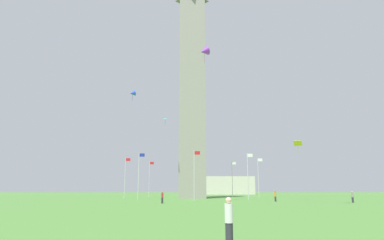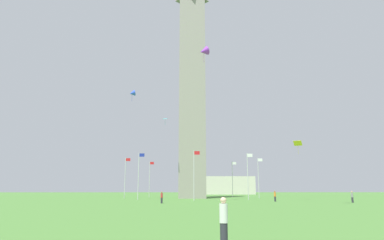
% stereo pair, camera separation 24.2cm
% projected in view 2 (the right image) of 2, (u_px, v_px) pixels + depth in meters
% --- Properties ---
extents(ground_plane, '(260.00, 260.00, 0.00)m').
position_uv_depth(ground_plane, '(192.00, 198.00, 74.43)').
color(ground_plane, '#477A33').
extents(obelisk_monument, '(5.98, 5.98, 54.35)m').
position_uv_depth(obelisk_monument, '(192.00, 81.00, 79.86)').
color(obelisk_monument, gray).
rests_on(obelisk_monument, ground).
extents(flagpole_n, '(1.12, 0.14, 8.94)m').
position_uv_depth(flagpole_n, '(259.00, 176.00, 75.75)').
color(flagpole_n, silver).
rests_on(flagpole_n, ground).
extents(flagpole_ne, '(1.12, 0.14, 8.94)m').
position_uv_depth(flagpole_ne, '(233.00, 178.00, 85.98)').
color(flagpole_ne, silver).
rests_on(flagpole_ne, ground).
extents(flagpole_e, '(1.12, 0.14, 8.94)m').
position_uv_depth(flagpole_e, '(191.00, 178.00, 90.01)').
color(flagpole_e, silver).
rests_on(flagpole_e, ground).
extents(flagpole_se, '(1.12, 0.14, 8.94)m').
position_uv_depth(flagpole_se, '(150.00, 177.00, 85.49)').
color(flagpole_se, silver).
rests_on(flagpole_se, ground).
extents(flagpole_s, '(1.12, 0.14, 8.94)m').
position_uv_depth(flagpole_s, '(125.00, 176.00, 75.07)').
color(flagpole_s, silver).
rests_on(flagpole_s, ground).
extents(flagpole_sw, '(1.12, 0.14, 8.94)m').
position_uv_depth(flagpole_sw, '(139.00, 174.00, 64.84)').
color(flagpole_sw, silver).
rests_on(flagpole_sw, ground).
extents(flagpole_w, '(1.12, 0.14, 8.94)m').
position_uv_depth(flagpole_w, '(194.00, 173.00, 60.80)').
color(flagpole_w, silver).
rests_on(flagpole_w, ground).
extents(flagpole_nw, '(1.12, 0.14, 8.94)m').
position_uv_depth(flagpole_nw, '(248.00, 174.00, 65.32)').
color(flagpole_nw, silver).
rests_on(flagpole_nw, ground).
extents(person_red_shirt, '(0.32, 0.32, 1.68)m').
position_uv_depth(person_red_shirt, '(162.00, 197.00, 48.73)').
color(person_red_shirt, '#2D2D38').
rests_on(person_red_shirt, ground).
extents(person_orange_shirt, '(0.32, 0.32, 1.76)m').
position_uv_depth(person_orange_shirt, '(275.00, 196.00, 55.89)').
color(person_orange_shirt, '#2D2D38').
rests_on(person_orange_shirt, ground).
extents(person_gray_shirt, '(0.32, 0.32, 1.74)m').
position_uv_depth(person_gray_shirt, '(352.00, 197.00, 51.26)').
color(person_gray_shirt, '#2D2D38').
rests_on(person_gray_shirt, ground).
extents(person_white_shirt, '(0.32, 0.32, 1.76)m').
position_uv_depth(person_white_shirt, '(224.00, 221.00, 12.77)').
color(person_white_shirt, '#2D2D38').
rests_on(person_white_shirt, ground).
extents(kite_purple_delta, '(2.21, 2.03, 3.08)m').
position_uv_depth(kite_purple_delta, '(204.00, 51.00, 58.44)').
color(kite_purple_delta, purple).
extents(kite_cyan_diamond, '(1.22, 1.20, 1.50)m').
position_uv_depth(kite_cyan_diamond, '(165.00, 119.00, 70.45)').
color(kite_cyan_diamond, '#33C6D1').
extents(kite_yellow_diamond, '(1.89, 1.79, 2.49)m').
position_uv_depth(kite_yellow_diamond, '(298.00, 143.00, 63.77)').
color(kite_yellow_diamond, yellow).
extents(kite_blue_delta, '(1.48, 1.39, 2.05)m').
position_uv_depth(kite_blue_delta, '(132.00, 93.00, 59.83)').
color(kite_blue_delta, blue).
extents(distant_building, '(19.07, 14.57, 6.59)m').
position_uv_depth(distant_building, '(227.00, 186.00, 130.50)').
color(distant_building, beige).
rests_on(distant_building, ground).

